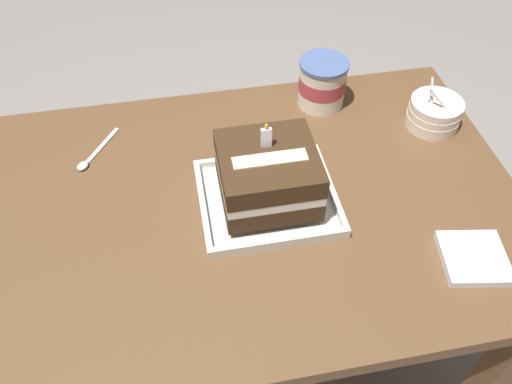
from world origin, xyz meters
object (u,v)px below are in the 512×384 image
foil_tray (267,199)px  birthday_cake (268,175)px  ice_cream_tub (322,83)px  napkin_pile (474,258)px  bowl_stack (434,113)px  serving_spoon_near_tray (90,159)px

foil_tray → birthday_cake: birthday_cake is taller
ice_cream_tub → napkin_pile: size_ratio=0.87×
foil_tray → bowl_stack: 0.47m
bowl_stack → ice_cream_tub: 0.27m
ice_cream_tub → napkin_pile: bearing=-73.1°
bowl_stack → napkin_pile: bearing=-102.2°
ice_cream_tub → serving_spoon_near_tray: (-0.56, -0.10, -0.06)m
birthday_cake → serving_spoon_near_tray: size_ratio=1.37×
birthday_cake → serving_spoon_near_tray: 0.42m
birthday_cake → napkin_pile: (0.35, -0.22, -0.07)m
serving_spoon_near_tray → napkin_pile: (0.72, -0.41, 0.00)m
serving_spoon_near_tray → napkin_pile: size_ratio=1.00×
foil_tray → bowl_stack: size_ratio=2.22×
foil_tray → napkin_pile: (0.35, -0.22, 0.00)m
bowl_stack → ice_cream_tub: (-0.24, 0.13, 0.03)m
bowl_stack → serving_spoon_near_tray: 0.81m
foil_tray → napkin_pile: bearing=-31.8°
ice_cream_tub → serving_spoon_near_tray: bearing=-169.6°
serving_spoon_near_tray → napkin_pile: bearing=-29.8°
foil_tray → serving_spoon_near_tray: bearing=152.2°
bowl_stack → foil_tray: bearing=-159.0°
birthday_cake → napkin_pile: bearing=-31.8°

